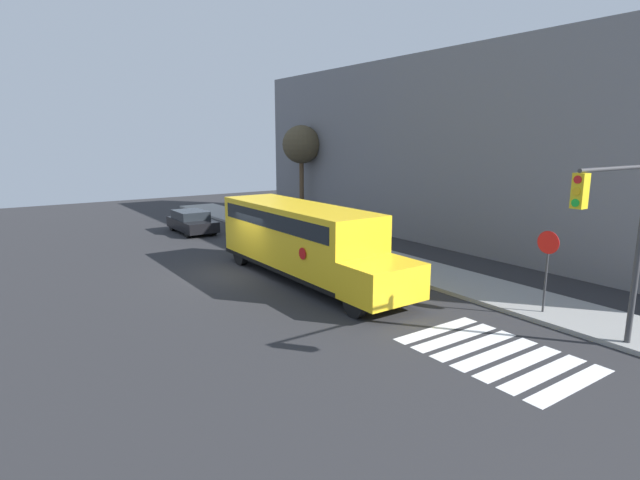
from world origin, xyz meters
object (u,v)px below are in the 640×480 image
at_px(school_bus, 302,237).
at_px(tree_near_sidewalk, 301,145).
at_px(stop_sign, 547,260).
at_px(traffic_light, 621,227).
at_px(parked_car, 192,222).

xyz_separation_m(school_bus, tree_near_sidewalk, (-13.27, 8.49, 3.51)).
height_order(school_bus, stop_sign, school_bus).
distance_m(school_bus, stop_sign, 9.20).
bearing_deg(traffic_light, stop_sign, 150.97).
xyz_separation_m(school_bus, parked_car, (-12.71, 0.02, -1.07)).
relative_size(parked_car, tree_near_sidewalk, 0.62).
height_order(school_bus, tree_near_sidewalk, tree_near_sidewalk).
relative_size(school_bus, traffic_light, 2.02).
xyz_separation_m(parked_car, tree_near_sidewalk, (-0.56, 8.47, 4.58)).
bearing_deg(parked_car, traffic_light, 5.96).
distance_m(parked_car, tree_near_sidewalk, 9.65).
distance_m(stop_sign, traffic_light, 3.57).
bearing_deg(stop_sign, parked_car, -169.15).
relative_size(stop_sign, traffic_light, 0.54).
xyz_separation_m(parked_car, stop_sign, (20.97, 4.02, 1.23)).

